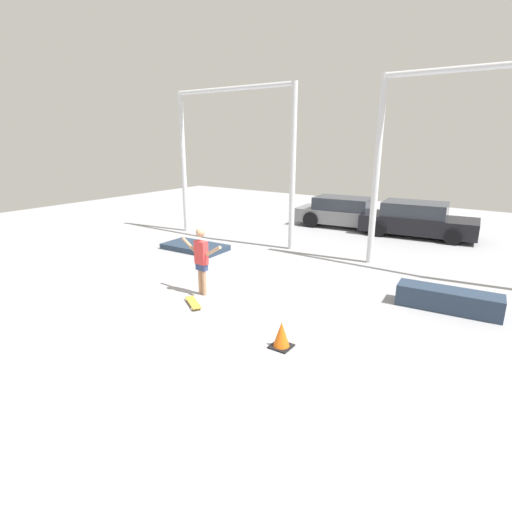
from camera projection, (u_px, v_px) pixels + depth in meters
ground_plane at (244, 300)px, 9.93m from camera, size 36.00×36.00×0.00m
skateboarder at (201, 257)px, 10.03m from camera, size 1.42×0.23×1.75m
skateboard at (193, 303)px, 9.63m from camera, size 0.81×0.62×0.08m
grind_box at (448, 300)px, 9.31m from camera, size 2.31×0.82×0.50m
manual_pad at (195, 247)px, 14.44m from camera, size 2.35×1.35×0.19m
canopy_support_left at (233, 149)px, 15.02m from camera, size 5.43×0.20×5.67m
canopy_support_right at (476, 154)px, 10.55m from camera, size 5.43×0.20×5.67m
parked_car_grey at (345, 213)px, 17.97m from camera, size 4.54×2.15×1.34m
parked_car_black at (417, 220)px, 16.30m from camera, size 4.60×2.32×1.39m
traffic_cone at (281, 335)px, 7.63m from camera, size 0.40×0.40×0.53m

